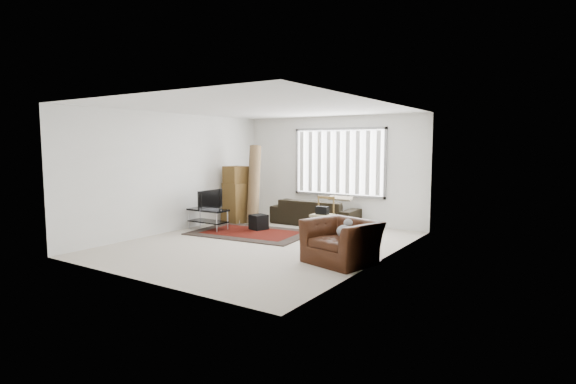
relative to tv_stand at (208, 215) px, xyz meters
name	(u,v)px	position (x,y,z in m)	size (l,w,h in m)	color
room	(278,156)	(1.98, 0.01, 1.41)	(6.00, 6.02, 2.71)	beige
persian_rug	(251,233)	(1.12, 0.20, -0.34)	(2.74, 1.97, 0.02)	black
tv_stand	(208,215)	(0.00, 0.00, 0.00)	(0.98, 0.44, 0.49)	black
tv	(208,199)	(0.00, 0.00, 0.36)	(0.79, 0.10, 0.45)	black
subwoofer	(259,222)	(1.04, 0.59, -0.16)	(0.34, 0.34, 0.34)	black
moving_boxes	(236,196)	(-0.11, 1.14, 0.32)	(0.66, 0.62, 1.44)	brown
white_flatpack	(234,211)	(-0.08, 1.05, -0.04)	(0.49, 0.07, 0.63)	silver
rolled_rug	(254,184)	(0.34, 1.33, 0.64)	(0.29, 0.29, 1.96)	brown
sofa	(315,208)	(1.77, 1.95, 0.06)	(2.16, 0.94, 0.83)	black
side_chair	(323,213)	(2.47, 1.07, 0.11)	(0.47, 0.47, 0.83)	#998A64
armchair	(342,239)	(3.97, -0.97, 0.06)	(1.33, 1.23, 0.83)	#38190B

